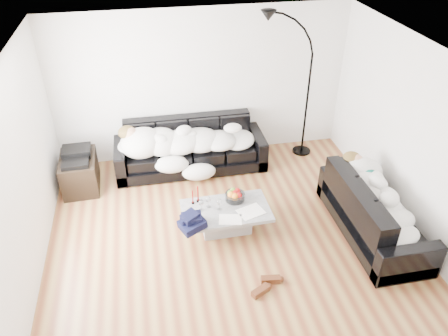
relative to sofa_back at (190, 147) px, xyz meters
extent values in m
plane|color=brown|center=(0.30, -1.77, -0.41)|extent=(5.00, 5.00, 0.00)
cube|color=silver|center=(0.30, 0.48, 0.89)|extent=(5.00, 0.02, 2.60)
cube|color=silver|center=(-2.20, -1.77, 0.89)|extent=(0.02, 4.50, 2.60)
cube|color=silver|center=(2.80, -1.77, 0.89)|extent=(0.02, 4.50, 2.60)
plane|color=white|center=(0.30, -1.77, 2.19)|extent=(5.00, 5.00, 0.00)
cube|color=black|center=(0.00, 0.00, 0.00)|extent=(2.54, 0.88, 0.83)
cube|color=black|center=(2.29, -2.16, -0.01)|extent=(0.85, 1.99, 0.81)
ellipsoid|color=#0D5D4F|center=(2.23, -1.54, 0.31)|extent=(0.42, 0.38, 0.20)
cube|color=#939699|center=(0.28, -1.71, -0.24)|extent=(1.24, 0.74, 0.36)
cylinder|color=white|center=(0.45, -1.52, 0.03)|extent=(0.30, 0.30, 0.17)
cylinder|color=white|center=(0.04, -1.61, 0.03)|extent=(0.08, 0.08, 0.17)
cylinder|color=white|center=(-0.06, -1.66, 0.03)|extent=(0.09, 0.09, 0.18)
cylinder|color=white|center=(0.19, -1.70, 0.04)|extent=(0.09, 0.09, 0.19)
cylinder|color=maroon|center=(-0.16, -1.49, 0.05)|extent=(0.04, 0.04, 0.22)
cylinder|color=maroon|center=(-0.08, -1.46, 0.08)|extent=(0.06, 0.06, 0.27)
cube|color=silver|center=(0.61, -1.83, -0.05)|extent=(0.42, 0.36, 0.01)
cube|color=silver|center=(0.29, -1.94, -0.05)|extent=(0.35, 0.28, 0.01)
cube|color=black|center=(-1.83, -0.24, -0.14)|extent=(0.58, 0.82, 0.55)
cube|color=black|center=(-1.83, -0.24, 0.20)|extent=(0.45, 0.35, 0.13)
camera|label=1|loc=(-0.67, -6.38, 3.82)|focal=35.00mm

